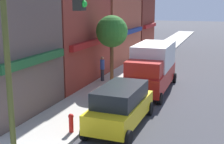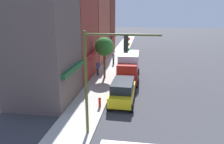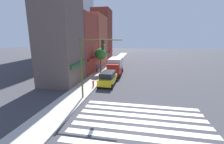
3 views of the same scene
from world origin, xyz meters
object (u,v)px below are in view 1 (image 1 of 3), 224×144
box_truck_red (152,67)px  suv_yellow (121,105)px  fire_hydrant (71,122)px  traffic_signal (34,45)px  pedestrian_grey_coat (138,56)px  street_tree (112,32)px  pedestrian_blue_shirt (102,68)px

box_truck_red → suv_yellow: bearing=179.3°
fire_hydrant → traffic_signal: bearing=-166.2°
box_truck_red → pedestrian_grey_coat: bearing=21.5°
suv_yellow → traffic_signal: bearing=173.7°
box_truck_red → street_tree: bearing=89.6°
box_truck_red → pedestrian_blue_shirt: size_ratio=3.52×
box_truck_red → street_tree: 3.55m
pedestrian_blue_shirt → street_tree: (-0.74, -0.99, 2.70)m
traffic_signal → box_truck_red: bearing=-3.5°
pedestrian_blue_shirt → suv_yellow: bearing=152.2°
fire_hydrant → street_tree: bearing=7.6°
fire_hydrant → box_truck_red: bearing=-11.6°
pedestrian_blue_shirt → street_tree: 2.97m
traffic_signal → fire_hydrant: size_ratio=7.91×
pedestrian_blue_shirt → fire_hydrant: (-9.02, -2.09, -0.46)m
suv_yellow → pedestrian_grey_coat: suv_yellow is taller
box_truck_red → pedestrian_blue_shirt: (0.72, 3.79, -0.51)m
street_tree → pedestrian_grey_coat: bearing=-1.1°
box_truck_red → pedestrian_grey_coat: 7.11m
suv_yellow → pedestrian_grey_coat: size_ratio=2.68×
traffic_signal → suv_yellow: size_ratio=1.41×
traffic_signal → box_truck_red: size_ratio=1.07×
traffic_signal → pedestrian_grey_coat: size_ratio=3.76×
suv_yellow → fire_hydrant: suv_yellow is taller
fire_hydrant → street_tree: 8.93m
pedestrian_blue_shirt → fire_hydrant: pedestrian_blue_shirt is taller
pedestrian_blue_shirt → street_tree: size_ratio=0.37×
pedestrian_grey_coat → pedestrian_blue_shirt: bearing=67.2°
suv_yellow → box_truck_red: bearing=1.2°
suv_yellow → box_truck_red: (6.58, -0.00, 0.56)m
traffic_signal → pedestrian_grey_coat: bearing=5.9°
pedestrian_grey_coat → street_tree: (-6.58, 0.12, 2.70)m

